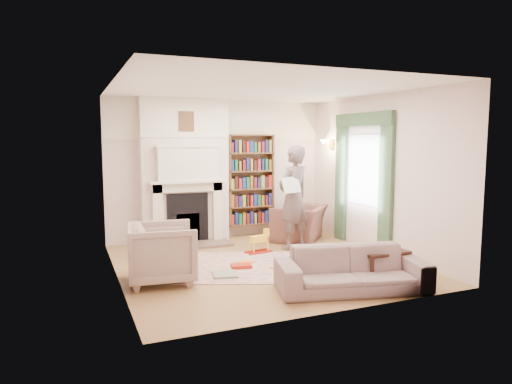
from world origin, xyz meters
name	(u,v)px	position (x,y,z in m)	size (l,w,h in m)	color
floor	(262,264)	(0.00, 0.00, 0.00)	(4.50, 4.50, 0.00)	olive
ceiling	(262,89)	(0.00, 0.00, 2.80)	(4.50, 4.50, 0.00)	white
wall_back	(218,170)	(0.00, 2.25, 1.40)	(4.50, 4.50, 0.00)	white
wall_front	(340,193)	(0.00, -2.25, 1.40)	(4.50, 4.50, 0.00)	white
wall_left	(115,183)	(-2.25, 0.00, 1.40)	(4.50, 4.50, 0.00)	white
wall_right	(378,174)	(2.25, 0.00, 1.40)	(4.50, 4.50, 0.00)	white
fireplace	(185,172)	(-0.75, 2.05, 1.39)	(1.70, 0.58, 2.80)	white
bookcase	(250,180)	(0.65, 2.12, 1.18)	(1.00, 0.24, 1.85)	brown
window	(364,170)	(2.23, 0.40, 1.45)	(0.02, 0.90, 1.30)	silver
curtain_left	(386,187)	(2.20, -0.30, 1.20)	(0.07, 0.32, 2.40)	#304B32
curtain_right	(341,180)	(2.20, 1.10, 1.20)	(0.07, 0.32, 2.40)	#304B32
pelmet	(363,119)	(2.19, 0.40, 2.38)	(0.09, 1.70, 0.24)	#304B32
wall_sconce	(324,145)	(2.03, 1.50, 1.90)	(0.20, 0.24, 0.24)	gold
rug	(257,266)	(-0.14, -0.12, 0.01)	(2.38, 1.83, 0.01)	beige
armchair_reading	(299,223)	(1.40, 1.34, 0.35)	(1.07, 0.93, 0.69)	#4E2E29
armchair_left	(162,253)	(-1.67, -0.33, 0.42)	(0.90, 0.93, 0.84)	#BEB69D
sofa	(352,269)	(0.58, -1.68, 0.29)	(1.99, 0.78, 0.58)	gray
man_reading	(293,197)	(0.95, 0.74, 0.96)	(0.70, 0.46, 1.91)	#594A47
newspaper	(291,185)	(0.80, 0.54, 1.21)	(0.42, 0.02, 0.29)	silver
coffee_table	(381,266)	(1.21, -1.49, 0.23)	(0.70, 0.45, 0.45)	#341C12
paraffin_heater	(157,239)	(-1.47, 1.23, 0.28)	(0.24, 0.24, 0.55)	#A0A1A7
rocking_horse	(259,242)	(0.22, 0.65, 0.21)	(0.48, 0.19, 0.43)	yellow
board_game	(225,274)	(-0.77, -0.41, 0.03)	(0.36, 0.36, 0.03)	#D8C84C
game_box_lid	(241,266)	(-0.40, -0.12, 0.04)	(0.32, 0.21, 0.05)	#B12314
comic_annuals	(278,267)	(0.14, -0.32, 0.02)	(0.98, 0.99, 0.02)	red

